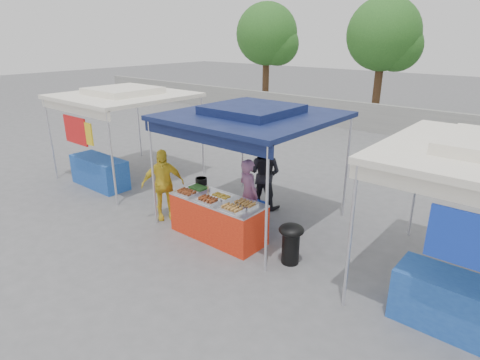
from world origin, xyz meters
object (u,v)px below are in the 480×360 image
Objects in this scene: vendor_table at (218,218)px; cooking_pot at (201,181)px; vendor_woman at (248,194)px; helper_man at (265,173)px; customer_person at (163,184)px; wok_burner at (291,240)px.

vendor_table is 7.90× the size of cooking_pot.
vendor_table is at bearing 91.15° from vendor_woman.
vendor_table is 1.17× the size of helper_man.
customer_person is (-1.78, -0.82, 0.03)m from vendor_woman.
vendor_woman is 0.91× the size of helper_man.
wok_burner is 0.45× the size of helper_man.
vendor_woman is at bearing -33.47° from customer_person.
cooking_pot is 0.16× the size of vendor_woman.
cooking_pot is 0.16× the size of customer_person.
vendor_woman is (0.22, 0.71, 0.35)m from vendor_table.
cooking_pot is 0.33× the size of wok_burner.
vendor_table is 1.29× the size of vendor_woman.
cooking_pot is 1.61m from helper_man.
vendor_table is 1.61m from customer_person.
vendor_woman is at bearing 101.13° from helper_man.
wok_burner is at bearing 128.03° from helper_man.
vendor_table is at bearing -54.28° from customer_person.
cooking_pot is 0.15× the size of helper_man.
customer_person reaches higher than cooking_pot.
wok_burner is at bearing -54.46° from customer_person.
vendor_table is 1.24× the size of customer_person.
customer_person is (-0.73, -0.47, -0.12)m from cooking_pot.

